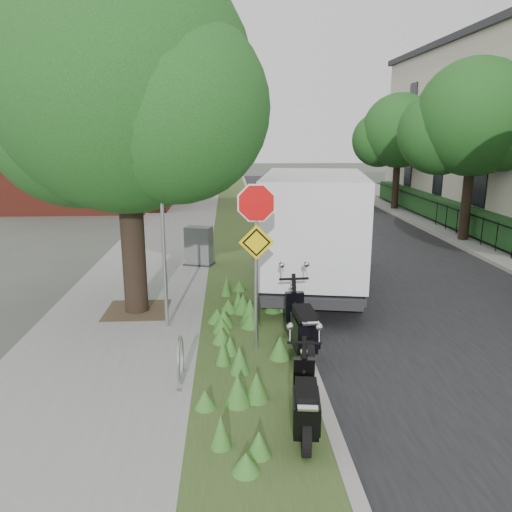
{
  "coord_description": "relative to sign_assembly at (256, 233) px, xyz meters",
  "views": [
    {
      "loc": [
        -1.89,
        -8.08,
        4.07
      ],
      "look_at": [
        -1.27,
        3.05,
        1.3
      ],
      "focal_mm": 35.0,
      "sensor_mm": 36.0,
      "label": 1
    }
  ],
  "objects": [
    {
      "name": "ground",
      "position": [
        1.4,
        -0.58,
        -2.33
      ],
      "size": [
        120.0,
        120.0,
        0.0
      ],
      "primitive_type": "plane",
      "color": "#4C5147",
      "rests_on": "ground"
    },
    {
      "name": "sidewalk_near",
      "position": [
        -2.85,
        9.42,
        -2.27
      ],
      "size": [
        3.5,
        60.0,
        0.12
      ],
      "primitive_type": "cube",
      "color": "gray",
      "rests_on": "ground"
    },
    {
      "name": "verge",
      "position": [
        -0.1,
        9.42,
        -2.27
      ],
      "size": [
        2.0,
        60.0,
        0.12
      ],
      "primitive_type": "cube",
      "color": "#354E21",
      "rests_on": "ground"
    },
    {
      "name": "kerb_near",
      "position": [
        0.9,
        9.42,
        -2.26
      ],
      "size": [
        0.2,
        60.0,
        0.13
      ],
      "primitive_type": "cube",
      "color": "#9E9991",
      "rests_on": "ground"
    },
    {
      "name": "road",
      "position": [
        4.4,
        9.42,
        -2.32
      ],
      "size": [
        7.0,
        60.0,
        0.01
      ],
      "primitive_type": "cube",
      "color": "black",
      "rests_on": "ground"
    },
    {
      "name": "kerb_far",
      "position": [
        7.9,
        9.42,
        -2.26
      ],
      "size": [
        0.2,
        60.0,
        0.13
      ],
      "primitive_type": "cube",
      "color": "#9E9991",
      "rests_on": "ground"
    },
    {
      "name": "footpath_far",
      "position": [
        9.6,
        9.42,
        -2.27
      ],
      "size": [
        3.2,
        60.0,
        0.12
      ],
      "primitive_type": "cube",
      "color": "gray",
      "rests_on": "ground"
    },
    {
      "name": "street_tree_main",
      "position": [
        -2.68,
        2.28,
        2.48
      ],
      "size": [
        6.21,
        5.54,
        7.66
      ],
      "color": "black",
      "rests_on": "ground"
    },
    {
      "name": "bare_post",
      "position": [
        -1.8,
        1.22,
        -0.21
      ],
      "size": [
        0.08,
        0.08,
        4.0
      ],
      "color": "#A5A8AD",
      "rests_on": "ground"
    },
    {
      "name": "bike_hoop",
      "position": [
        -1.3,
        -1.18,
        -1.83
      ],
      "size": [
        0.06,
        0.78,
        0.77
      ],
      "color": "#A5A8AD",
      "rests_on": "ground"
    },
    {
      "name": "sign_assembly",
      "position": [
        0.0,
        0.0,
        0.0
      ],
      "size": [
        0.94,
        0.08,
        3.22
      ],
      "color": "#A5A8AD",
      "rests_on": "ground"
    },
    {
      "name": "fence_far",
      "position": [
        8.6,
        9.42,
        -1.66
      ],
      "size": [
        0.04,
        24.0,
        1.0
      ],
      "color": "black",
      "rests_on": "ground"
    },
    {
      "name": "hedge_far",
      "position": [
        9.3,
        9.42,
        -1.66
      ],
      "size": [
        1.0,
        24.0,
        1.1
      ],
      "primitive_type": "cube",
      "color": "#1D4719",
      "rests_on": "footpath_far"
    },
    {
      "name": "brick_building",
      "position": [
        -8.1,
        21.42,
        1.88
      ],
      "size": [
        9.4,
        10.4,
        8.3
      ],
      "color": "maroon",
      "rests_on": "ground"
    },
    {
      "name": "far_tree_b",
      "position": [
        8.34,
        9.46,
        2.04
      ],
      "size": [
        4.83,
        4.31,
        6.56
      ],
      "color": "black",
      "rests_on": "ground"
    },
    {
      "name": "far_tree_c",
      "position": [
        8.34,
        17.46,
        1.63
      ],
      "size": [
        4.37,
        3.89,
        5.93
      ],
      "color": "black",
      "rests_on": "ground"
    },
    {
      "name": "scooter_near",
      "position": [
        0.49,
        -2.8,
        -1.82
      ],
      "size": [
        0.46,
        1.67,
        0.8
      ],
      "color": "black",
      "rests_on": "ground"
    },
    {
      "name": "scooter_far",
      "position": [
        0.81,
        -0.3,
        -1.76
      ],
      "size": [
        0.47,
        1.95,
        0.93
      ],
      "color": "black",
      "rests_on": "ground"
    },
    {
      "name": "box_truck",
      "position": [
        1.69,
        3.92,
        -0.61
      ],
      "size": [
        3.2,
        6.11,
        2.64
      ],
      "color": "#262628",
      "rests_on": "ground"
    },
    {
      "name": "utility_cabinet",
      "position": [
        -1.4,
        6.26,
        -1.65
      ],
      "size": [
        1.01,
        0.81,
        1.17
      ],
      "color": "#262628",
      "rests_on": "ground"
    }
  ]
}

